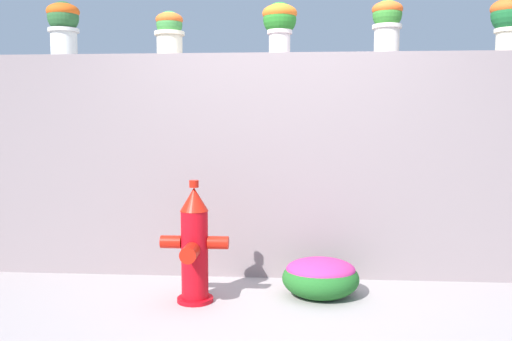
# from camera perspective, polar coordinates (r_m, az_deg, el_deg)

# --- Properties ---
(ground_plane) EXTENTS (24.00, 24.00, 0.00)m
(ground_plane) POSITION_cam_1_polar(r_m,az_deg,el_deg) (3.70, 1.71, -15.23)
(ground_plane) COLOR #9D9292
(stone_wall) EXTENTS (6.23, 0.35, 1.84)m
(stone_wall) POSITION_cam_1_polar(r_m,az_deg,el_deg) (4.54, 2.32, 0.54)
(stone_wall) COLOR gray
(stone_wall) RESTS_ON ground
(potted_plant_1) EXTENTS (0.27, 0.27, 0.46)m
(potted_plant_1) POSITION_cam_1_polar(r_m,az_deg,el_deg) (4.98, -19.72, 14.46)
(potted_plant_1) COLOR silver
(potted_plant_1) RESTS_ON stone_wall
(potted_plant_2) EXTENTS (0.25, 0.25, 0.36)m
(potted_plant_2) POSITION_cam_1_polar(r_m,az_deg,el_deg) (4.66, -9.15, 14.45)
(potted_plant_2) COLOR beige
(potted_plant_2) RESTS_ON stone_wall
(potted_plant_3) EXTENTS (0.29, 0.29, 0.42)m
(potted_plant_3) POSITION_cam_1_polar(r_m,az_deg,el_deg) (4.58, 2.52, 15.48)
(potted_plant_3) COLOR silver
(potted_plant_3) RESTS_ON stone_wall
(potted_plant_4) EXTENTS (0.25, 0.25, 0.43)m
(potted_plant_4) POSITION_cam_1_polar(r_m,az_deg,el_deg) (4.65, 13.71, 15.10)
(potted_plant_4) COLOR beige
(potted_plant_4) RESTS_ON stone_wall
(potted_plant_5) EXTENTS (0.30, 0.30, 0.44)m
(potted_plant_5) POSITION_cam_1_polar(r_m,az_deg,el_deg) (4.89, 25.28, 14.45)
(potted_plant_5) COLOR beige
(potted_plant_5) RESTS_ON stone_wall
(fire_hydrant) EXTENTS (0.49, 0.39, 0.88)m
(fire_hydrant) POSITION_cam_1_polar(r_m,az_deg,el_deg) (3.88, -6.54, -8.05)
(fire_hydrant) COLOR red
(fire_hydrant) RESTS_ON ground
(flower_bush_left) EXTENTS (0.57, 0.51, 0.30)m
(flower_bush_left) POSITION_cam_1_polar(r_m,az_deg,el_deg) (4.07, 6.85, -11.01)
(flower_bush_left) COLOR #216323
(flower_bush_left) RESTS_ON ground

